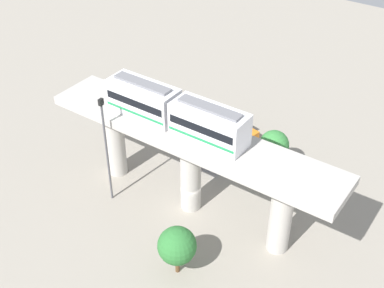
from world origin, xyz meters
TOP-DOWN VIEW (x-y plane):
  - ground_plane at (0.00, 0.00)m, footprint 120.00×120.00m
  - viaduct at (0.00, 0.00)m, footprint 5.20×28.00m
  - train at (0.00, 1.60)m, footprint 2.64×13.55m
  - parked_car_yellow at (10.41, 7.25)m, footprint 1.84×4.22m
  - parked_car_orange at (12.84, 2.27)m, footprint 2.61×4.48m
  - parked_car_blue at (6.52, 2.30)m, footprint 1.80×4.20m
  - tree_near_viaduct at (8.69, -3.94)m, footprint 2.96×2.96m
  - tree_mid_lot at (-7.06, -3.63)m, footprint 3.17×3.17m
  - signal_post at (-3.40, 6.88)m, footprint 0.44×0.28m

SIDE VIEW (x-z plane):
  - ground_plane at x=0.00m, z-range 0.00..0.00m
  - parked_car_yellow at x=10.41m, z-range -0.14..1.62m
  - parked_car_orange at x=12.84m, z-range -0.14..1.62m
  - parked_car_blue at x=6.52m, z-range -0.14..1.62m
  - tree_mid_lot at x=-7.06m, z-range 0.69..5.28m
  - tree_near_viaduct at x=8.69m, z-range 1.04..6.13m
  - signal_post at x=-3.40m, z-range 0.53..11.64m
  - viaduct at x=0.00m, z-range 2.08..10.58m
  - train at x=0.00m, z-range 8.42..11.66m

